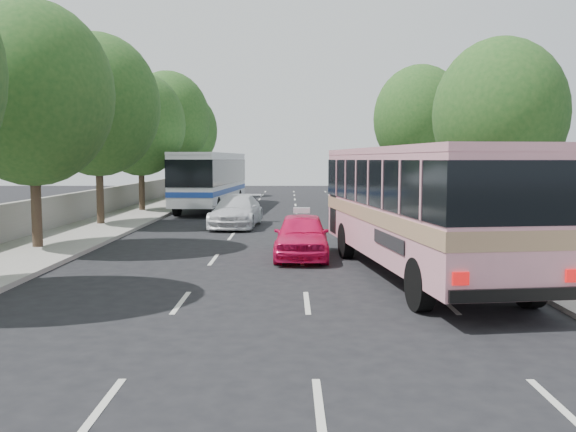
{
  "coord_description": "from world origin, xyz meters",
  "views": [
    {
      "loc": [
        0.61,
        -15.74,
        3.29
      ],
      "look_at": [
        0.55,
        2.33,
        1.6
      ],
      "focal_mm": 38.0,
      "sensor_mm": 36.0,
      "label": 1
    }
  ],
  "objects_px": {
    "pink_bus": "(418,197)",
    "pink_taxi": "(302,235)",
    "tour_coach_rear": "(212,174)",
    "tour_coach_front": "(211,176)",
    "white_pickup": "(236,211)"
  },
  "relations": [
    {
      "from": "pink_bus",
      "to": "tour_coach_front",
      "type": "xyz_separation_m",
      "value": [
        -8.67,
        22.45,
        -0.03
      ]
    },
    {
      "from": "pink_bus",
      "to": "tour_coach_front",
      "type": "height_order",
      "value": "tour_coach_front"
    },
    {
      "from": "tour_coach_front",
      "to": "tour_coach_rear",
      "type": "bearing_deg",
      "value": 101.17
    },
    {
      "from": "tour_coach_rear",
      "to": "pink_taxi",
      "type": "bearing_deg",
      "value": -75.44
    },
    {
      "from": "white_pickup",
      "to": "tour_coach_front",
      "type": "distance_m",
      "value": 10.33
    },
    {
      "from": "pink_bus",
      "to": "pink_taxi",
      "type": "height_order",
      "value": "pink_bus"
    },
    {
      "from": "pink_bus",
      "to": "pink_taxi",
      "type": "distance_m",
      "value": 4.78
    },
    {
      "from": "pink_bus",
      "to": "tour_coach_rear",
      "type": "bearing_deg",
      "value": 99.26
    },
    {
      "from": "tour_coach_rear",
      "to": "tour_coach_front",
      "type": "bearing_deg",
      "value": -81.1
    },
    {
      "from": "tour_coach_front",
      "to": "tour_coach_rear",
      "type": "xyz_separation_m",
      "value": [
        -1.39,
        11.01,
        -0.13
      ]
    },
    {
      "from": "white_pickup",
      "to": "tour_coach_rear",
      "type": "xyz_separation_m",
      "value": [
        -3.89,
        20.93,
        1.32
      ]
    },
    {
      "from": "pink_taxi",
      "to": "white_pickup",
      "type": "height_order",
      "value": "white_pickup"
    },
    {
      "from": "white_pickup",
      "to": "tour_coach_front",
      "type": "xyz_separation_m",
      "value": [
        -2.5,
        9.92,
        1.45
      ]
    },
    {
      "from": "pink_bus",
      "to": "white_pickup",
      "type": "bearing_deg",
      "value": 108.75
    },
    {
      "from": "pink_taxi",
      "to": "tour_coach_rear",
      "type": "distance_m",
      "value": 31.02
    }
  ]
}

